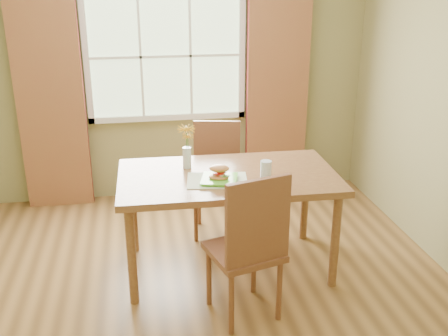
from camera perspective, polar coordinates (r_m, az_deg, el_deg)
room at (r=3.63m, az=-4.32°, el=5.31°), size 4.24×3.84×2.74m
window at (r=5.43m, az=-6.37°, el=12.00°), size 1.62×0.06×1.32m
curtain_left at (r=5.46m, az=-18.34°, el=6.86°), size 0.65×0.08×2.20m
curtain_right at (r=5.60m, az=5.80°, el=8.12°), size 0.65×0.08×2.20m
dining_table at (r=4.10m, az=0.44°, el=-1.78°), size 1.71×0.99×0.83m
chair_near at (r=3.54m, az=2.90°, el=-8.19°), size 0.56×0.56×1.10m
chair_far at (r=4.82m, az=-0.83°, el=-0.52°), size 0.51×0.51×1.03m
placemat at (r=3.94m, az=-0.75°, el=-1.35°), size 0.49×0.39×0.01m
plate at (r=3.92m, az=-0.51°, el=-1.33°), size 0.32×0.32×0.01m
croissant_sandwich at (r=3.89m, az=-0.53°, el=-0.50°), size 0.17×0.14×0.11m
water_glass at (r=4.01m, az=4.58°, el=-0.15°), size 0.09×0.09×0.13m
flower_vase at (r=4.14m, az=-4.07°, el=2.75°), size 0.14×0.14×0.35m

